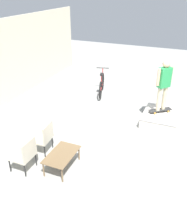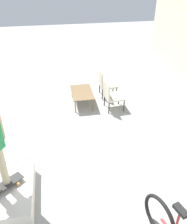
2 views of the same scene
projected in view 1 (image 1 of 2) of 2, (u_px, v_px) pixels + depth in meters
ground_plane at (128, 140)px, 7.25m from camera, size 24.00×24.00×0.00m
skate_ramp_box at (160, 118)px, 8.07m from camera, size 1.32×1.10×0.37m
skateboard_on_ramp at (160, 110)px, 8.03m from camera, size 0.63×0.73×0.07m
person_skater at (164, 82)px, 7.58m from camera, size 0.45×0.40×1.62m
coffee_table at (62, 155)px, 6.02m from camera, size 0.98×0.60×0.41m
patio_chair_left at (25, 154)px, 5.91m from camera, size 0.52×0.52×0.86m
patio_chair_right at (43, 137)px, 6.57m from camera, size 0.56×0.56×0.86m
bicycle at (102, 85)px, 10.11m from camera, size 1.68×0.63×0.98m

